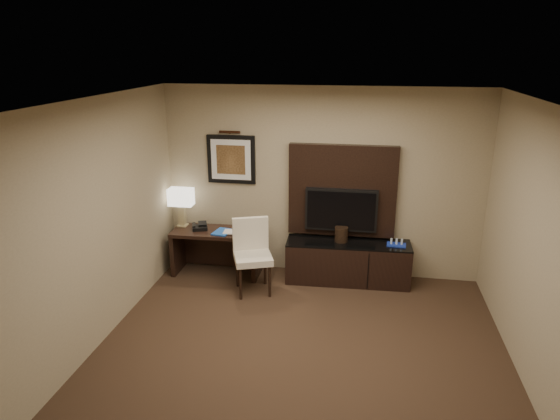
% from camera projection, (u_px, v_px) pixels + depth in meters
% --- Properties ---
extents(floor, '(4.50, 5.00, 0.01)m').
position_uv_depth(floor, '(296.00, 372.00, 5.14)').
color(floor, '#322116').
rests_on(floor, ground).
extents(ceiling, '(4.50, 5.00, 0.01)m').
position_uv_depth(ceiling, '(299.00, 106.00, 4.29)').
color(ceiling, silver).
rests_on(ceiling, wall_back).
extents(wall_back, '(4.50, 0.01, 2.70)m').
position_uv_depth(wall_back, '(321.00, 183.00, 7.06)').
color(wall_back, '#9C8B69').
rests_on(wall_back, floor).
extents(wall_left, '(0.01, 5.00, 2.70)m').
position_uv_depth(wall_left, '(79.00, 236.00, 5.08)').
color(wall_left, '#9C8B69').
rests_on(wall_left, floor).
extents(wall_right, '(0.01, 5.00, 2.70)m').
position_uv_depth(wall_right, '(552.00, 268.00, 4.35)').
color(wall_right, '#9C8B69').
rests_on(wall_right, floor).
extents(desk, '(1.27, 0.58, 0.67)m').
position_uv_depth(desk, '(217.00, 252.00, 7.28)').
color(desk, black).
rests_on(desk, floor).
extents(credenza, '(1.74, 0.54, 0.59)m').
position_uv_depth(credenza, '(348.00, 262.00, 7.04)').
color(credenza, black).
rests_on(credenza, floor).
extents(tv_wall_panel, '(1.50, 0.12, 1.30)m').
position_uv_depth(tv_wall_panel, '(342.00, 191.00, 6.98)').
color(tv_wall_panel, black).
rests_on(tv_wall_panel, wall_back).
extents(tv, '(1.00, 0.08, 0.60)m').
position_uv_depth(tv, '(341.00, 210.00, 6.96)').
color(tv, black).
rests_on(tv, tv_wall_panel).
extents(artwork, '(0.70, 0.04, 0.70)m').
position_uv_depth(artwork, '(231.00, 159.00, 7.15)').
color(artwork, black).
rests_on(artwork, wall_back).
extents(picture_light, '(0.04, 0.04, 0.30)m').
position_uv_depth(picture_light, '(230.00, 132.00, 6.99)').
color(picture_light, '#3E2113').
rests_on(picture_light, wall_back).
extents(desk_chair, '(0.65, 0.70, 1.02)m').
position_uv_depth(desk_chair, '(253.00, 257.00, 6.68)').
color(desk_chair, beige).
rests_on(desk_chair, floor).
extents(table_lamp, '(0.34, 0.22, 0.52)m').
position_uv_depth(table_lamp, '(182.00, 209.00, 7.28)').
color(table_lamp, tan).
rests_on(table_lamp, desk).
extents(desk_phone, '(0.26, 0.25, 0.11)m').
position_uv_depth(desk_phone, '(200.00, 226.00, 7.20)').
color(desk_phone, black).
rests_on(desk_phone, desk).
extents(blue_folder, '(0.27, 0.33, 0.02)m').
position_uv_depth(blue_folder, '(222.00, 232.00, 7.09)').
color(blue_folder, '#1B51B2').
rests_on(blue_folder, desk).
extents(book, '(0.15, 0.03, 0.21)m').
position_uv_depth(book, '(223.00, 226.00, 7.06)').
color(book, tan).
rests_on(book, desk).
extents(water_bottle, '(0.07, 0.07, 0.20)m').
position_uv_depth(water_bottle, '(240.00, 225.00, 7.10)').
color(water_bottle, silver).
rests_on(water_bottle, desk).
extents(ice_bucket, '(0.21, 0.21, 0.21)m').
position_uv_depth(ice_bucket, '(341.00, 234.00, 6.96)').
color(ice_bucket, black).
rests_on(ice_bucket, credenza).
extents(minibar_tray, '(0.27, 0.17, 0.09)m').
position_uv_depth(minibar_tray, '(397.00, 242.00, 6.83)').
color(minibar_tray, '#1932A6').
rests_on(minibar_tray, credenza).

